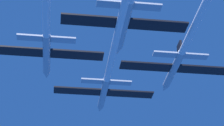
# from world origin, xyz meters

# --- Properties ---
(jet_lead) EXTENTS (15.81, 57.21, 2.62)m
(jet_lead) POSITION_xyz_m (-0.08, -17.83, -0.44)
(jet_lead) COLOR #B2BAC6
(jet_right_wing) EXTENTS (15.81, 47.96, 2.62)m
(jet_right_wing) POSITION_xyz_m (9.25, -22.37, -0.30)
(jet_right_wing) COLOR #B2BAC6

